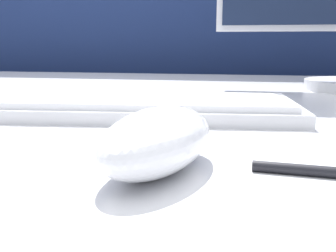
{
  "coord_description": "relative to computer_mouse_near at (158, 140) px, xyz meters",
  "views": [
    {
      "loc": [
        0.05,
        -0.59,
        0.86
      ],
      "look_at": [
        -0.01,
        -0.28,
        0.79
      ],
      "focal_mm": 42.0,
      "sensor_mm": 36.0,
      "label": 1
    }
  ],
  "objects": [
    {
      "name": "partition_panel",
      "position": [
        0.01,
        1.04,
        -0.13
      ],
      "size": [
        5.0,
        0.03,
        1.32
      ],
      "color": "navy",
      "rests_on": "ground_plane"
    },
    {
      "name": "computer_mouse_near",
      "position": [
        0.0,
        0.0,
        0.0
      ],
      "size": [
        0.09,
        0.14,
        0.05
      ],
      "rotation": [
        0.0,
        0.0,
        -0.27
      ],
      "color": "white",
      "rests_on": "desk"
    },
    {
      "name": "keyboard",
      "position": [
        -0.09,
        0.21,
        -0.01
      ],
      "size": [
        0.44,
        0.17,
        0.02
      ],
      "rotation": [
        0.0,
        0.0,
        0.09
      ],
      "color": "silver",
      "rests_on": "desk"
    }
  ]
}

